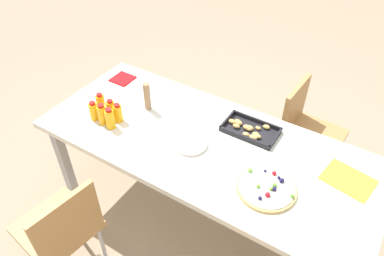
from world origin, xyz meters
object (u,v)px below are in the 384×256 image
party_table (205,150)px  paper_folder (348,180)px  juice_bottle_1 (102,114)px  juice_bottle_5 (118,113)px  chair_near_left (62,228)px  juice_bottle_3 (101,104)px  juice_bottle_0 (94,111)px  napkin_stack (123,79)px  snack_tray (250,130)px  juice_bottle_4 (111,109)px  juice_bottle_2 (110,119)px  plate_stack (191,144)px  cardboard_tube (147,96)px  fruit_pizza (267,188)px  chair_far_right (306,128)px

party_table → paper_folder: paper_folder is taller
juice_bottle_1 → juice_bottle_5: size_ratio=1.10×
chair_near_left → juice_bottle_3: 0.81m
juice_bottle_0 → juice_bottle_1: juice_bottle_1 is taller
juice_bottle_1 → napkin_stack: bearing=116.6°
juice_bottle_5 → snack_tray: 0.84m
juice_bottle_0 → snack_tray: (0.90, 0.42, -0.05)m
chair_near_left → juice_bottle_4: (-0.19, 0.69, 0.31)m
juice_bottle_2 → juice_bottle_4: (-0.07, 0.08, -0.01)m
snack_tray → plate_stack: (-0.25, -0.30, -0.00)m
chair_near_left → juice_bottle_4: size_ratio=6.28×
juice_bottle_0 → cardboard_tube: 0.35m
napkin_stack → cardboard_tube: (0.38, -0.18, 0.09)m
juice_bottle_3 → cardboard_tube: (0.23, 0.19, 0.03)m
juice_bottle_5 → plate_stack: size_ratio=0.64×
juice_bottle_4 → snack_tray: size_ratio=0.39×
juice_bottle_2 → cardboard_tube: bearing=73.6°
juice_bottle_0 → juice_bottle_1: (0.07, -0.00, 0.01)m
juice_bottle_0 → juice_bottle_4: size_ratio=1.01×
cardboard_tube → paper_folder: bearing=3.2°
juice_bottle_2 → napkin_stack: size_ratio=0.96×
chair_near_left → napkin_stack: chair_near_left is taller
juice_bottle_1 → juice_bottle_2: size_ratio=1.00×
juice_bottle_3 → plate_stack: bearing=3.9°
chair_near_left → napkin_stack: bearing=29.8°
juice_bottle_1 → cardboard_tube: (0.15, 0.27, 0.03)m
fruit_pizza → snack_tray: (-0.28, 0.37, 0.00)m
juice_bottle_3 → snack_tray: juice_bottle_3 is taller
party_table → plate_stack: (-0.06, -0.07, 0.08)m
juice_bottle_0 → fruit_pizza: 1.18m
juice_bottle_1 → cardboard_tube: bearing=60.7°
plate_stack → napkin_stack: plate_stack is taller
party_table → juice_bottle_5: size_ratio=15.84×
chair_far_right → plate_stack: 0.99m
party_table → fruit_pizza: size_ratio=6.49×
chair_near_left → cardboard_tube: size_ratio=4.18×
juice_bottle_0 → chair_near_left: bearing=-66.4°
juice_bottle_4 → cardboard_tube: cardboard_tube is taller
fruit_pizza → snack_tray: fruit_pizza is taller
snack_tray → chair_far_right: bearing=65.8°
chair_near_left → fruit_pizza: 1.16m
chair_near_left → juice_bottle_2: 0.70m
juice_bottle_0 → juice_bottle_4: (0.08, 0.08, -0.00)m
snack_tray → juice_bottle_2: bearing=-150.7°
party_table → juice_bottle_0: size_ratio=15.55×
chair_far_right → juice_bottle_3: 1.48m
juice_bottle_0 → juice_bottle_4: juice_bottle_0 is taller
juice_bottle_3 → fruit_pizza: (1.19, -0.03, -0.06)m
juice_bottle_5 → snack_tray: juice_bottle_5 is taller
plate_stack → juice_bottle_2: bearing=-165.9°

